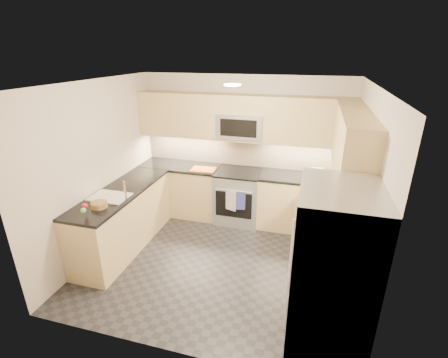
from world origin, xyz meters
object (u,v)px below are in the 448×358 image
at_px(microwave, 241,126).
at_px(utensil_bowl, 316,175).
at_px(refrigerator, 330,277).
at_px(cutting_board, 203,169).
at_px(gas_range, 238,197).
at_px(fruit_basket, 99,205).

xyz_separation_m(microwave, utensil_bowl, (1.28, -0.15, -0.68)).
relative_size(refrigerator, cutting_board, 4.39).
distance_m(microwave, cutting_board, 0.99).
height_order(microwave, cutting_board, microwave).
relative_size(gas_range, utensil_bowl, 3.42).
bearing_deg(utensil_bowl, refrigerator, -85.98).
relative_size(cutting_board, fruit_basket, 1.97).
xyz_separation_m(gas_range, cutting_board, (-0.60, -0.10, 0.49)).
height_order(gas_range, utensil_bowl, utensil_bowl).
bearing_deg(gas_range, cutting_board, -170.58).
xyz_separation_m(refrigerator, utensil_bowl, (-0.17, 2.40, 0.12)).
distance_m(refrigerator, fruit_basket, 2.96).
bearing_deg(refrigerator, gas_range, 120.88).
bearing_deg(cutting_board, utensil_bowl, 2.21).
bearing_deg(gas_range, utensil_bowl, -1.20).
height_order(gas_range, cutting_board, cutting_board).
distance_m(gas_range, microwave, 1.25).
distance_m(microwave, utensil_bowl, 1.46).
bearing_deg(cutting_board, fruit_basket, -116.20).
xyz_separation_m(microwave, cutting_board, (-0.60, -0.22, -0.75)).
bearing_deg(cutting_board, gas_range, 9.42).
relative_size(refrigerator, fruit_basket, 8.64).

